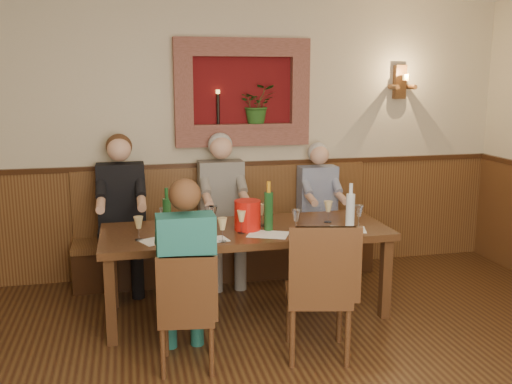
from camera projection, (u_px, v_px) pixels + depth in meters
room_shell at (321, 102)px, 2.81m from camera, size 6.04×6.04×2.82m
wainscoting at (316, 345)px, 3.07m from camera, size 6.02×6.02×1.15m
wall_niche at (247, 97)px, 5.70m from camera, size 1.36×0.30×1.06m
wall_sconce at (400, 83)px, 6.01m from camera, size 0.25×0.20×0.35m
dining_table at (246, 237)px, 4.82m from camera, size 2.40×0.90×0.75m
bench at (227, 245)px, 5.79m from camera, size 3.00×0.45×1.11m
chair_near_left at (188, 334)px, 3.97m from camera, size 0.43×0.43×0.86m
chair_near_right at (317, 317)px, 4.13m from camera, size 0.54×0.54×1.02m
person_bench_left at (123, 226)px, 5.41m from camera, size 0.44×0.54×1.48m
person_bench_mid at (223, 221)px, 5.62m from camera, size 0.44×0.54×1.47m
person_bench_right at (320, 220)px, 5.86m from camera, size 0.39×0.48×1.35m
person_chair_front at (186, 289)px, 3.97m from camera, size 0.39×0.48×1.36m
spittoon_bucket at (248, 215)px, 4.75m from camera, size 0.27×0.27×0.25m
wine_bottle_green_a at (269, 210)px, 4.72m from camera, size 0.09×0.09×0.41m
wine_bottle_green_b at (167, 215)px, 4.64m from camera, size 0.08×0.08×0.38m
water_bottle at (350, 211)px, 4.75m from camera, size 0.09×0.09×0.39m
tasting_sheet_a at (159, 240)px, 4.46m from camera, size 0.35×0.31×0.00m
tasting_sheet_b at (268, 234)px, 4.63m from camera, size 0.39×0.34×0.00m
tasting_sheet_c at (348, 229)px, 4.77m from camera, size 0.34×0.28×0.00m
tasting_sheet_d at (212, 240)px, 4.47m from camera, size 0.28×0.22×0.00m
wine_glass_0 at (139, 228)px, 4.45m from camera, size 0.08×0.08×0.19m
wine_glass_1 at (164, 219)px, 4.74m from camera, size 0.08×0.08×0.19m
wine_glass_2 at (190, 228)px, 4.46m from camera, size 0.08×0.08×0.19m
wine_glass_3 at (213, 217)px, 4.81m from camera, size 0.08×0.08×0.19m
wine_glass_4 at (241, 222)px, 4.65m from camera, size 0.08×0.08×0.19m
wine_glass_5 at (261, 215)px, 4.87m from camera, size 0.08×0.08×0.19m
wine_glass_6 at (296, 221)px, 4.67m from camera, size 0.08×0.08×0.19m
wine_glass_7 at (328, 212)px, 4.99m from camera, size 0.08×0.08×0.19m
wine_glass_8 at (359, 216)px, 4.83m from camera, size 0.08×0.08×0.19m
wine_glass_9 at (222, 230)px, 4.40m from camera, size 0.08×0.08×0.19m
wine_glass_10 at (266, 214)px, 4.91m from camera, size 0.08×0.08×0.19m
wine_glass_11 at (209, 218)px, 4.78m from camera, size 0.08×0.08×0.19m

